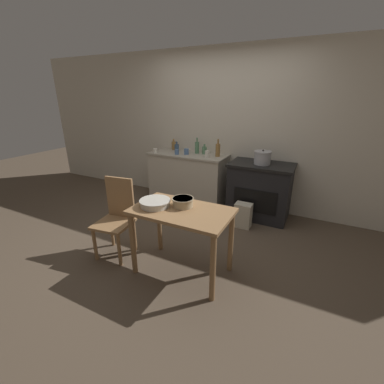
{
  "coord_description": "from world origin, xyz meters",
  "views": [
    {
      "loc": [
        1.5,
        -2.56,
        1.84
      ],
      "look_at": [
        0.0,
        0.39,
        0.58
      ],
      "focal_mm": 24.0,
      "sensor_mm": 36.0,
      "label": 1
    }
  ],
  "objects_px": {
    "work_table": "(182,221)",
    "bottle_mid_left": "(204,150)",
    "stove": "(260,190)",
    "cup_far_right": "(177,152)",
    "bottle_center_left": "(177,148)",
    "chair": "(117,216)",
    "cup_mid_right": "(207,154)",
    "flour_sack": "(243,215)",
    "bottle_left": "(218,150)",
    "mixing_bowl_small": "(183,202)",
    "bottle_far_left": "(197,147)",
    "stock_pot": "(262,158)",
    "mixing_bowl_large": "(155,203)",
    "cup_right": "(186,152)",
    "cup_center_right": "(155,151)",
    "bottle_center": "(174,145)"
  },
  "relations": [
    {
      "from": "work_table",
      "to": "bottle_mid_left",
      "type": "height_order",
      "value": "bottle_mid_left"
    },
    {
      "from": "stove",
      "to": "cup_far_right",
      "type": "height_order",
      "value": "cup_far_right"
    },
    {
      "from": "bottle_mid_left",
      "to": "bottle_center_left",
      "type": "relative_size",
      "value": 0.98
    },
    {
      "from": "bottle_mid_left",
      "to": "cup_far_right",
      "type": "xyz_separation_m",
      "value": [
        -0.41,
        -0.24,
        -0.02
      ]
    },
    {
      "from": "chair",
      "to": "bottle_center_left",
      "type": "height_order",
      "value": "bottle_center_left"
    },
    {
      "from": "work_table",
      "to": "cup_mid_right",
      "type": "relative_size",
      "value": 9.67
    },
    {
      "from": "flour_sack",
      "to": "work_table",
      "type": "bearing_deg",
      "value": -102.97
    },
    {
      "from": "stove",
      "to": "bottle_left",
      "type": "xyz_separation_m",
      "value": [
        -0.74,
        0.06,
        0.56
      ]
    },
    {
      "from": "work_table",
      "to": "flour_sack",
      "type": "xyz_separation_m",
      "value": [
        0.3,
        1.29,
        -0.44
      ]
    },
    {
      "from": "bottle_center_left",
      "to": "cup_far_right",
      "type": "distance_m",
      "value": 0.25
    },
    {
      "from": "stove",
      "to": "mixing_bowl_small",
      "type": "relative_size",
      "value": 4.12
    },
    {
      "from": "bottle_far_left",
      "to": "cup_far_right",
      "type": "xyz_separation_m",
      "value": [
        -0.27,
        -0.23,
        -0.06
      ]
    },
    {
      "from": "work_table",
      "to": "stock_pot",
      "type": "distance_m",
      "value": 1.81
    },
    {
      "from": "work_table",
      "to": "mixing_bowl_small",
      "type": "height_order",
      "value": "mixing_bowl_small"
    },
    {
      "from": "work_table",
      "to": "mixing_bowl_large",
      "type": "xyz_separation_m",
      "value": [
        -0.29,
        -0.05,
        0.17
      ]
    },
    {
      "from": "mixing_bowl_large",
      "to": "cup_right",
      "type": "relative_size",
      "value": 3.39
    },
    {
      "from": "chair",
      "to": "cup_center_right",
      "type": "bearing_deg",
      "value": 100.21
    },
    {
      "from": "work_table",
      "to": "mixing_bowl_large",
      "type": "height_order",
      "value": "mixing_bowl_large"
    },
    {
      "from": "cup_mid_right",
      "to": "cup_right",
      "type": "relative_size",
      "value": 1.1
    },
    {
      "from": "stove",
      "to": "bottle_center",
      "type": "bearing_deg",
      "value": 172.25
    },
    {
      "from": "bottle_center_left",
      "to": "bottle_mid_left",
      "type": "bearing_deg",
      "value": 1.9
    },
    {
      "from": "chair",
      "to": "cup_center_right",
      "type": "height_order",
      "value": "cup_center_right"
    },
    {
      "from": "mixing_bowl_large",
      "to": "bottle_center_left",
      "type": "relative_size",
      "value": 1.94
    },
    {
      "from": "chair",
      "to": "stock_pot",
      "type": "distance_m",
      "value": 2.22
    },
    {
      "from": "mixing_bowl_large",
      "to": "bottle_far_left",
      "type": "relative_size",
      "value": 1.22
    },
    {
      "from": "cup_right",
      "to": "chair",
      "type": "bearing_deg",
      "value": -90.57
    },
    {
      "from": "mixing_bowl_small",
      "to": "bottle_center_left",
      "type": "distance_m",
      "value": 2.11
    },
    {
      "from": "bottle_center",
      "to": "cup_right",
      "type": "height_order",
      "value": "bottle_center"
    },
    {
      "from": "flour_sack",
      "to": "cup_center_right",
      "type": "bearing_deg",
      "value": 170.45
    },
    {
      "from": "flour_sack",
      "to": "mixing_bowl_small",
      "type": "xyz_separation_m",
      "value": [
        -0.33,
        -1.22,
        0.61
      ]
    },
    {
      "from": "stove",
      "to": "bottle_center_left",
      "type": "distance_m",
      "value": 1.63
    },
    {
      "from": "work_table",
      "to": "bottle_center",
      "type": "relative_size",
      "value": 5.28
    },
    {
      "from": "bottle_left",
      "to": "cup_right",
      "type": "xyz_separation_m",
      "value": [
        -0.53,
        -0.1,
        -0.06
      ]
    },
    {
      "from": "bottle_mid_left",
      "to": "bottle_center_left",
      "type": "xyz_separation_m",
      "value": [
        -0.53,
        -0.02,
        0.0
      ]
    },
    {
      "from": "mixing_bowl_large",
      "to": "cup_center_right",
      "type": "xyz_separation_m",
      "value": [
        -1.11,
        1.63,
        0.14
      ]
    },
    {
      "from": "mixing_bowl_small",
      "to": "cup_center_right",
      "type": "bearing_deg",
      "value": 132.38
    },
    {
      "from": "stove",
      "to": "bottle_far_left",
      "type": "relative_size",
      "value": 3.56
    },
    {
      "from": "bottle_mid_left",
      "to": "cup_right",
      "type": "bearing_deg",
      "value": -146.68
    },
    {
      "from": "work_table",
      "to": "bottle_center_left",
      "type": "relative_size",
      "value": 6.07
    },
    {
      "from": "bottle_center",
      "to": "cup_far_right",
      "type": "bearing_deg",
      "value": -52.51
    },
    {
      "from": "mixing_bowl_large",
      "to": "cup_mid_right",
      "type": "xyz_separation_m",
      "value": [
        -0.17,
        1.73,
        0.16
      ]
    },
    {
      "from": "cup_center_right",
      "to": "cup_far_right",
      "type": "xyz_separation_m",
      "value": [
        0.39,
        0.07,
        0.0
      ]
    },
    {
      "from": "mixing_bowl_large",
      "to": "cup_right",
      "type": "distance_m",
      "value": 1.86
    },
    {
      "from": "bottle_left",
      "to": "cup_center_right",
      "type": "height_order",
      "value": "bottle_left"
    },
    {
      "from": "cup_right",
      "to": "cup_center_right",
      "type": "bearing_deg",
      "value": -165.69
    },
    {
      "from": "bottle_mid_left",
      "to": "work_table",
      "type": "bearing_deg",
      "value": -72.29
    },
    {
      "from": "mixing_bowl_large",
      "to": "mixing_bowl_small",
      "type": "xyz_separation_m",
      "value": [
        0.26,
        0.12,
        0.01
      ]
    },
    {
      "from": "flour_sack",
      "to": "cup_mid_right",
      "type": "bearing_deg",
      "value": 153.19
    },
    {
      "from": "mixing_bowl_small",
      "to": "work_table",
      "type": "bearing_deg",
      "value": -70.22
    },
    {
      "from": "bottle_center_left",
      "to": "flour_sack",
      "type": "bearing_deg",
      "value": -21.85
    }
  ]
}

